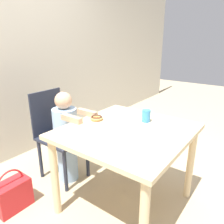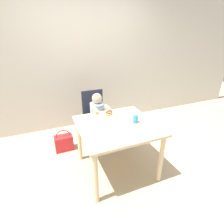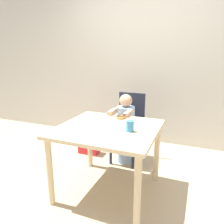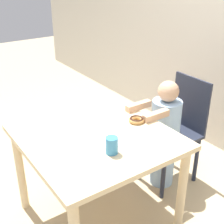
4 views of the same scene
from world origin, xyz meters
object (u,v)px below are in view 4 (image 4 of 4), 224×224
at_px(child_figure, 164,135).
at_px(donut, 137,120).
at_px(cup, 112,145).
at_px(chair, 176,131).
at_px(handbag, 127,138).

relative_size(child_figure, donut, 8.39).
bearing_deg(cup, chair, 108.58).
distance_m(donut, handbag, 0.97).
bearing_deg(child_figure, donut, -80.19).
height_order(donut, handbag, donut).
xyz_separation_m(chair, handbag, (-0.58, -0.07, -0.33)).
bearing_deg(handbag, cup, -42.13).
xyz_separation_m(chair, donut, (0.06, -0.48, 0.27)).
height_order(chair, handbag, chair).
height_order(chair, cup, chair).
bearing_deg(donut, handbag, 147.08).
bearing_deg(donut, child_figure, 99.81).
xyz_separation_m(donut, cup, (0.23, -0.37, 0.03)).
xyz_separation_m(chair, cup, (0.29, -0.85, 0.31)).
bearing_deg(handbag, donut, -32.92).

